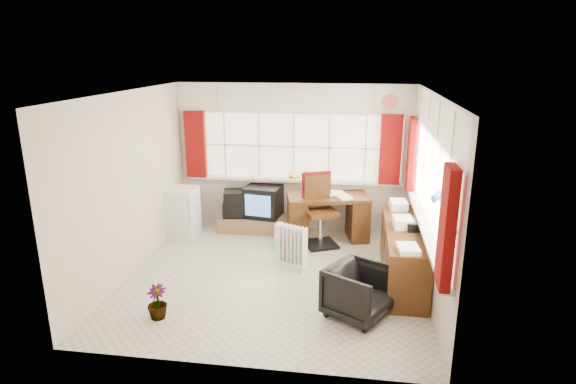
% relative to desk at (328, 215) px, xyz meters
% --- Properties ---
extents(ground, '(4.00, 4.00, 0.00)m').
position_rel_desk_xyz_m(ground, '(-0.63, -1.51, -0.42)').
color(ground, beige).
rests_on(ground, ground).
extents(room_walls, '(4.00, 4.00, 4.00)m').
position_rel_desk_xyz_m(room_walls, '(-0.63, -1.51, 1.08)').
color(room_walls, beige).
rests_on(room_walls, ground).
extents(window_back, '(3.70, 0.12, 3.60)m').
position_rel_desk_xyz_m(window_back, '(-0.63, 0.43, 0.53)').
color(window_back, '#FFEDC9').
rests_on(window_back, room_walls).
extents(window_right, '(0.12, 3.70, 3.60)m').
position_rel_desk_xyz_m(window_right, '(1.32, -1.51, 0.53)').
color(window_right, '#FFEDC9').
rests_on(window_right, room_walls).
extents(curtains, '(3.83, 3.83, 1.15)m').
position_rel_desk_xyz_m(curtains, '(0.30, -0.59, 1.04)').
color(curtains, maroon).
rests_on(curtains, room_walls).
extents(overhead_cabinets, '(3.98, 3.98, 0.48)m').
position_rel_desk_xyz_m(overhead_cabinets, '(0.35, -0.53, 1.83)').
color(overhead_cabinets, white).
rests_on(overhead_cabinets, room_walls).
extents(desk, '(1.41, 0.91, 0.78)m').
position_rel_desk_xyz_m(desk, '(0.00, 0.00, 0.00)').
color(desk, '#492E11').
rests_on(desk, ground).
extents(desk_lamp, '(0.18, 0.17, 0.43)m').
position_rel_desk_xyz_m(desk_lamp, '(-0.32, -0.02, 0.63)').
color(desk_lamp, yellow).
rests_on(desk_lamp, desk).
extents(task_chair, '(0.65, 0.67, 1.16)m').
position_rel_desk_xyz_m(task_chair, '(-0.14, -0.19, 0.20)').
color(task_chair, black).
rests_on(task_chair, ground).
extents(office_chair, '(0.93, 0.92, 0.62)m').
position_rel_desk_xyz_m(office_chair, '(0.52, -2.36, -0.10)').
color(office_chair, black).
rests_on(office_chair, ground).
extents(radiator, '(0.46, 0.32, 0.64)m').
position_rel_desk_xyz_m(radiator, '(-0.41, -1.20, -0.16)').
color(radiator, white).
rests_on(radiator, ground).
extents(credenza, '(0.50, 2.00, 0.85)m').
position_rel_desk_xyz_m(credenza, '(1.10, -1.31, -0.03)').
color(credenza, '#492E11').
rests_on(credenza, ground).
extents(file_tray, '(0.33, 0.39, 0.11)m').
position_rel_desk_xyz_m(file_tray, '(1.23, -1.33, 0.39)').
color(file_tray, black).
rests_on(file_tray, credenza).
extents(tv_bench, '(1.40, 0.50, 0.25)m').
position_rel_desk_xyz_m(tv_bench, '(-1.18, 0.21, -0.29)').
color(tv_bench, '#8E6747').
rests_on(tv_bench, ground).
extents(crt_tv, '(0.66, 0.63, 0.53)m').
position_rel_desk_xyz_m(crt_tv, '(-1.13, 0.29, 0.10)').
color(crt_tv, black).
rests_on(crt_tv, tv_bench).
extents(hifi_stack, '(0.70, 0.52, 0.45)m').
position_rel_desk_xyz_m(hifi_stack, '(-1.52, 0.26, 0.05)').
color(hifi_stack, black).
rests_on(hifi_stack, tv_bench).
extents(mini_fridge, '(0.50, 0.51, 0.82)m').
position_rel_desk_xyz_m(mini_fridge, '(-2.43, -0.17, -0.00)').
color(mini_fridge, white).
rests_on(mini_fridge, ground).
extents(spray_bottle_a, '(0.15, 0.15, 0.32)m').
position_rel_desk_xyz_m(spray_bottle_a, '(-0.61, -0.81, -0.25)').
color(spray_bottle_a, white).
rests_on(spray_bottle_a, ground).
extents(spray_bottle_b, '(0.12, 0.12, 0.19)m').
position_rel_desk_xyz_m(spray_bottle_b, '(-0.78, -0.57, -0.32)').
color(spray_bottle_b, '#93DBC9').
rests_on(spray_bottle_b, ground).
extents(flower_vase, '(0.25, 0.25, 0.41)m').
position_rel_desk_xyz_m(flower_vase, '(-1.79, -2.76, -0.21)').
color(flower_vase, black).
rests_on(flower_vase, ground).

